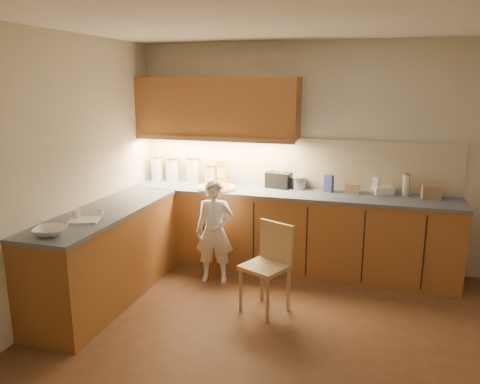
% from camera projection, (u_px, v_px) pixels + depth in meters
% --- Properties ---
extents(room, '(4.54, 4.50, 2.62)m').
position_uv_depth(room, '(297.00, 146.00, 3.48)').
color(room, '#50301B').
rests_on(room, ground).
extents(l_counter, '(3.77, 2.62, 0.92)m').
position_uv_depth(l_counter, '(231.00, 238.00, 5.18)').
color(l_counter, '#975E2C').
rests_on(l_counter, ground).
extents(backsplash, '(3.75, 0.02, 0.58)m').
position_uv_depth(backsplash, '(293.00, 163.00, 5.54)').
color(backsplash, beige).
rests_on(backsplash, l_counter).
extents(upper_cabinets, '(1.95, 0.36, 0.73)m').
position_uv_depth(upper_cabinets, '(216.00, 108.00, 5.50)').
color(upper_cabinets, '#975E2C').
rests_on(upper_cabinets, ground).
extents(pizza_on_board, '(0.46, 0.46, 0.19)m').
position_uv_depth(pizza_on_board, '(217.00, 187.00, 5.47)').
color(pizza_on_board, tan).
rests_on(pizza_on_board, l_counter).
extents(child, '(0.45, 0.34, 1.13)m').
position_uv_depth(child, '(215.00, 232.00, 5.06)').
color(child, white).
rests_on(child, ground).
extents(wooden_chair, '(0.50, 0.50, 0.85)m').
position_uv_depth(wooden_chair, '(269.00, 261.00, 4.43)').
color(wooden_chair, tan).
rests_on(wooden_chair, ground).
extents(mixing_bowl, '(0.32, 0.32, 0.06)m').
position_uv_depth(mixing_bowl, '(50.00, 231.00, 3.83)').
color(mixing_bowl, white).
rests_on(mixing_bowl, l_counter).
extents(canister_a, '(0.16, 0.16, 0.31)m').
position_uv_depth(canister_a, '(157.00, 168.00, 5.94)').
color(canister_a, silver).
rests_on(canister_a, l_counter).
extents(canister_b, '(0.17, 0.17, 0.30)m').
position_uv_depth(canister_b, '(172.00, 169.00, 5.91)').
color(canister_b, silver).
rests_on(canister_b, l_counter).
extents(canister_c, '(0.17, 0.17, 0.31)m').
position_uv_depth(canister_c, '(193.00, 170.00, 5.84)').
color(canister_c, white).
rests_on(canister_c, l_counter).
extents(canister_d, '(0.15, 0.15, 0.24)m').
position_uv_depth(canister_d, '(211.00, 174.00, 5.73)').
color(canister_d, silver).
rests_on(canister_d, l_counter).
extents(oil_jug, '(0.12, 0.09, 0.35)m').
position_uv_depth(oil_jug, '(222.00, 172.00, 5.68)').
color(oil_jug, gold).
rests_on(oil_jug, l_counter).
extents(toaster, '(0.32, 0.22, 0.19)m').
position_uv_depth(toaster, '(279.00, 180.00, 5.52)').
color(toaster, black).
rests_on(toaster, l_counter).
extents(steel_pot, '(0.19, 0.19, 0.14)m').
position_uv_depth(steel_pot, '(298.00, 183.00, 5.47)').
color(steel_pot, '#A6A6AB').
rests_on(steel_pot, l_counter).
extents(blue_box, '(0.11, 0.09, 0.19)m').
position_uv_depth(blue_box, '(329.00, 184.00, 5.32)').
color(blue_box, navy).
rests_on(blue_box, l_counter).
extents(card_box_a, '(0.16, 0.11, 0.11)m').
position_uv_depth(card_box_a, '(352.00, 188.00, 5.26)').
color(card_box_a, tan).
rests_on(card_box_a, l_counter).
extents(white_bottle, '(0.08, 0.08, 0.19)m').
position_uv_depth(white_bottle, '(376.00, 186.00, 5.21)').
color(white_bottle, silver).
rests_on(white_bottle, l_counter).
extents(flat_pack, '(0.26, 0.22, 0.09)m').
position_uv_depth(flat_pack, '(383.00, 190.00, 5.22)').
color(flat_pack, white).
rests_on(flat_pack, l_counter).
extents(tall_jar, '(0.08, 0.08, 0.25)m').
position_uv_depth(tall_jar, '(406.00, 185.00, 5.12)').
color(tall_jar, white).
rests_on(tall_jar, l_counter).
extents(card_box_b, '(0.21, 0.17, 0.15)m').
position_uv_depth(card_box_b, '(431.00, 192.00, 5.02)').
color(card_box_b, '#A48458').
rests_on(card_box_b, l_counter).
extents(dough_cloth, '(0.31, 0.28, 0.02)m').
position_uv_depth(dough_cloth, '(84.00, 220.00, 4.20)').
color(dough_cloth, white).
rests_on(dough_cloth, l_counter).
extents(spice_jar_a, '(0.08, 0.08, 0.09)m').
position_uv_depth(spice_jar_a, '(77.00, 214.00, 4.27)').
color(spice_jar_a, white).
rests_on(spice_jar_a, l_counter).
extents(spice_jar_b, '(0.07, 0.07, 0.07)m').
position_uv_depth(spice_jar_b, '(100.00, 212.00, 4.37)').
color(spice_jar_b, white).
rests_on(spice_jar_b, l_counter).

